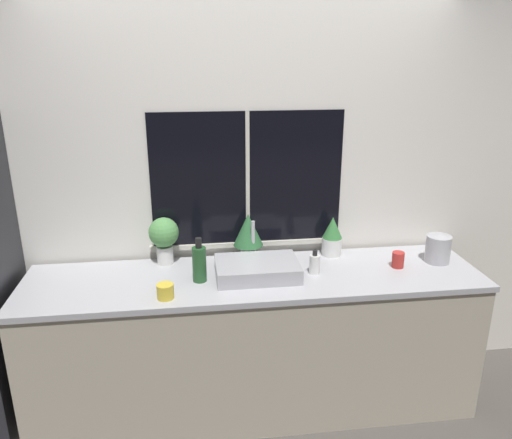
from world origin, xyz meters
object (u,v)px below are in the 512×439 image
(kettle, at_px, (438,248))
(mug_red, at_px, (398,260))
(potted_plant_left, at_px, (164,236))
(soap_bottle, at_px, (315,264))
(sink, at_px, (257,269))
(mug_yellow, at_px, (165,291))
(potted_plant_right, at_px, (332,236))
(potted_plant_center, at_px, (248,232))
(bottle_tall, at_px, (199,263))

(kettle, bearing_deg, mug_red, -170.55)
(potted_plant_left, relative_size, soap_bottle, 2.02)
(sink, distance_m, potted_plant_left, 0.62)
(mug_yellow, bearing_deg, potted_plant_right, 24.01)
(potted_plant_left, distance_m, soap_bottle, 0.93)
(potted_plant_left, xyz_separation_m, potted_plant_center, (0.52, 0.00, -0.00))
(potted_plant_right, height_order, bottle_tall, bottle_tall)
(potted_plant_left, bearing_deg, potted_plant_right, -0.00)
(sink, distance_m, soap_bottle, 0.34)
(potted_plant_left, bearing_deg, sink, -24.97)
(sink, xyz_separation_m, soap_bottle, (0.34, -0.01, 0.02))
(mug_yellow, height_order, mug_red, mug_red)
(mug_yellow, xyz_separation_m, kettle, (1.67, 0.27, 0.05))
(soap_bottle, xyz_separation_m, mug_red, (0.53, 0.02, -0.01))
(sink, bearing_deg, mug_red, 0.59)
(potted_plant_right, xyz_separation_m, bottle_tall, (-0.86, -0.28, -0.02))
(mug_red, bearing_deg, potted_plant_right, 145.03)
(potted_plant_center, relative_size, mug_red, 3.12)
(potted_plant_right, relative_size, mug_red, 2.65)
(potted_plant_right, bearing_deg, bottle_tall, -162.14)
(potted_plant_right, relative_size, mug_yellow, 2.79)
(soap_bottle, bearing_deg, potted_plant_left, 163.37)
(potted_plant_right, relative_size, bottle_tall, 0.97)
(mug_red, bearing_deg, potted_plant_left, 170.21)
(mug_red, bearing_deg, kettle, 9.45)
(soap_bottle, distance_m, mug_red, 0.53)
(bottle_tall, relative_size, mug_red, 2.73)
(mug_yellow, bearing_deg, potted_plant_left, 92.22)
(mug_red, bearing_deg, sink, -179.41)
(mug_yellow, relative_size, mug_red, 0.95)
(mug_red, bearing_deg, soap_bottle, -177.76)
(bottle_tall, bearing_deg, mug_yellow, -134.79)
(potted_plant_left, bearing_deg, bottle_tall, -53.26)
(soap_bottle, bearing_deg, mug_yellow, -166.91)
(sink, xyz_separation_m, potted_plant_center, (-0.02, 0.25, 0.14))
(potted_plant_right, xyz_separation_m, mug_red, (0.35, -0.24, -0.08))
(potted_plant_right, distance_m, mug_red, 0.43)
(potted_plant_center, height_order, mug_yellow, potted_plant_center)
(mug_yellow, bearing_deg, potted_plant_center, 42.86)
(potted_plant_center, height_order, bottle_tall, potted_plant_center)
(potted_plant_left, distance_m, mug_yellow, 0.49)
(potted_plant_left, bearing_deg, soap_bottle, -16.63)
(potted_plant_left, height_order, potted_plant_right, potted_plant_left)
(potted_plant_center, height_order, potted_plant_right, potted_plant_center)
(sink, relative_size, potted_plant_left, 1.62)
(sink, xyz_separation_m, potted_plant_left, (-0.54, 0.25, 0.14))
(potted_plant_center, xyz_separation_m, potted_plant_right, (0.54, -0.00, -0.06))
(potted_plant_right, relative_size, kettle, 1.34)
(sink, xyz_separation_m, kettle, (1.15, 0.06, 0.05))
(potted_plant_right, bearing_deg, sink, -154.13)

